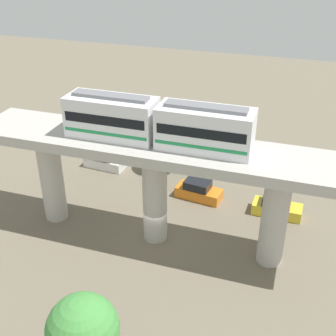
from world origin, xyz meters
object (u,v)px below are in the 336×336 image
parked_car_white (104,161)px  tree_mid_lot (83,330)px  tree_near_viaduct (169,142)px  parked_car_orange (199,191)px  train (157,123)px  parked_car_yellow (277,207)px

parked_car_white → tree_mid_lot: tree_mid_lot is taller
tree_near_viaduct → parked_car_orange: bearing=-134.5°
parked_car_orange → tree_mid_lot: size_ratio=0.73×
parked_car_white → tree_mid_lot: (-22.87, -9.91, 3.36)m
train → parked_car_yellow: train is taller
parked_car_yellow → tree_mid_lot: size_ratio=0.71×
train → tree_mid_lot: train is taller
parked_car_white → tree_near_viaduct: (1.47, -6.61, 2.51)m
train → parked_car_yellow: bearing=-54.0°
train → tree_near_viaduct: 13.20m
train → parked_car_white: train is taller
parked_car_white → tree_mid_lot: size_ratio=0.72×
train → parked_car_yellow: 14.28m
parked_car_orange → tree_near_viaduct: size_ratio=0.85×
train → parked_car_yellow: (6.34, -8.74, -9.35)m
parked_car_orange → parked_car_yellow: same height
parked_car_orange → parked_car_white: 11.19m
train → parked_car_white: (9.50, 9.29, -9.35)m
tree_near_viaduct → tree_mid_lot: 24.57m
parked_car_white → parked_car_yellow: bearing=-95.8°
parked_car_yellow → tree_near_viaduct: 12.57m
train → tree_mid_lot: (-13.37, -0.62, -5.99)m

